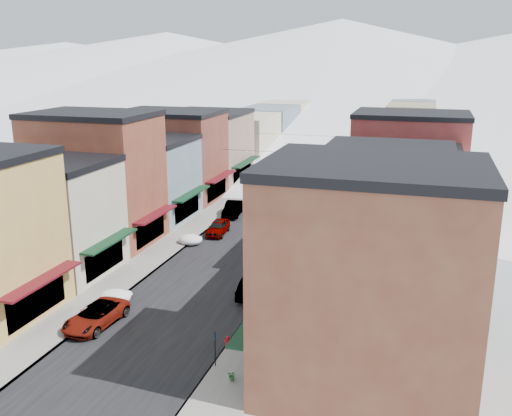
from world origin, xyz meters
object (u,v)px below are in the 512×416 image
Objects in this scene: car_dark_hatch at (233,209)px; car_green_sedan at (253,286)px; car_silver_sedan at (218,227)px; fire_hydrant at (228,342)px; streetlamp_near at (305,211)px; trash_can at (280,274)px; car_white_suv at (96,316)px.

car_green_sedan is (8.60, -20.19, -0.06)m from car_dark_hatch.
car_silver_sedan is 6.01× the size of fire_hydrant.
car_green_sedan is 14.37m from streetlamp_near.
trash_can is 0.22× the size of streetlamp_near.
trash_can is (0.35, 11.30, 0.18)m from fire_hydrant.
fire_hydrant is (9.50, -28.35, -0.32)m from car_dark_hatch.
fire_hydrant is 0.16× the size of streetlamp_near.
car_silver_sedan is at bearing -174.10° from streetlamp_near.
trash_can reaches higher than fire_hydrant.
car_white_suv is 7.27× the size of fire_hydrant.
car_white_suv is 11.61m from car_green_sedan.
car_dark_hatch is (-0.80, 6.92, 0.06)m from car_silver_sedan.
car_dark_hatch reaches higher than car_green_sedan.
trash_can is at bearing -53.37° from car_silver_sedan.
car_green_sedan is 3.38m from trash_can.
car_green_sedan is at bearing -64.70° from car_silver_sedan.
car_dark_hatch reaches higher than car_white_suv.
car_green_sedan is at bearing -111.67° from trash_can.
streetlamp_near is at bearing 0.76° from car_silver_sedan.
trash_can is (9.85, 10.94, -0.07)m from car_white_suv.
car_silver_sedan is 0.89× the size of car_dark_hatch.
car_white_suv is 1.18× the size of streetlamp_near.
streetlamp_near is (9.50, -6.02, 2.12)m from car_dark_hatch.
trash_can is at bearing -88.19° from streetlamp_near.
car_white_suv is 5.27× the size of trash_can.
car_silver_sedan is 0.97× the size of car_green_sedan.
car_silver_sedan is 15.40m from car_green_sedan.
car_silver_sedan reaches higher than car_green_sedan.
car_dark_hatch reaches higher than car_silver_sedan.
car_green_sedan is at bearing 96.32° from fire_hydrant.
fire_hydrant is at bearing -78.57° from car_dark_hatch.
car_green_sedan is at bearing 46.65° from car_white_suv.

